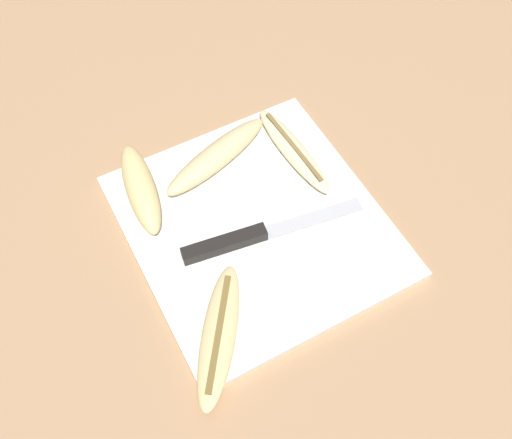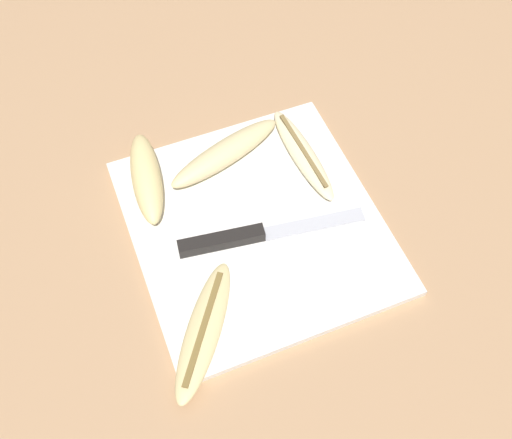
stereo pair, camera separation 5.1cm
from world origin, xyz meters
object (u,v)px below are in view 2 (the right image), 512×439
Objects in this scene: knife at (239,238)px; banana_cream_curved at (303,154)px; banana_golden_short at (146,178)px; banana_mellow_near at (225,153)px; banana_spotted_left at (204,330)px.

knife is 0.17m from banana_cream_curved.
knife is 0.16m from banana_golden_short.
knife is 0.14m from banana_mellow_near.
banana_mellow_near is 1.08× the size of banana_spotted_left.
banana_golden_short reaches higher than banana_mellow_near.
banana_golden_short is at bearing -138.58° from knife.
banana_mellow_near is (-0.14, 0.03, 0.01)m from knife.
knife is 1.41× the size of banana_cream_curved.
banana_cream_curved is at bearing 133.49° from knife.
banana_mellow_near reaches higher than banana_cream_curved.
knife is 0.14m from banana_spotted_left.
banana_mellow_near is 0.12m from banana_golden_short.
banana_spotted_left is 0.31m from banana_cream_curved.
banana_cream_curved is (-0.10, 0.14, 0.00)m from knife.
banana_golden_short is at bearing -179.68° from banana_spotted_left.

